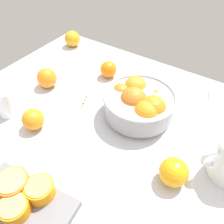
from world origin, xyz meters
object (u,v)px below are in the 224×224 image
object	(u,v)px
fruit_bowl	(140,103)
loose_orange_2	(174,172)
loose_orange_3	(33,119)
orange_half_0	(40,189)
loose_orange_0	(108,69)
orange_half_1	(13,184)
orange_half_2	(14,208)
juice_glass	(6,104)
loose_orange_1	(47,78)
loose_orange_4	(72,39)
cutting_board	(19,210)

from	to	relation	value
fruit_bowl	loose_orange_2	bearing A→B (deg)	-40.92
loose_orange_2	loose_orange_3	world-z (taller)	loose_orange_2
orange_half_0	loose_orange_0	xyz separation A→B (cm)	(-15.64, 52.31, -0.92)
fruit_bowl	orange_half_1	size ratio (longest dim) A/B	2.98
loose_orange_3	fruit_bowl	bearing A→B (deg)	42.54
orange_half_0	orange_half_2	world-z (taller)	orange_half_0
juice_glass	loose_orange_1	xyz separation A→B (cm)	(0.68, 18.48, -0.27)
orange_half_1	loose_orange_3	xyz separation A→B (cm)	(-13.46, 18.53, -0.97)
orange_half_0	fruit_bowl	bearing A→B (deg)	81.69
loose_orange_0	loose_orange_2	world-z (taller)	loose_orange_2
loose_orange_3	loose_orange_1	bearing A→B (deg)	123.50
juice_glass	loose_orange_1	bearing A→B (deg)	87.89
orange_half_1	loose_orange_1	bearing A→B (deg)	124.78
orange_half_1	loose_orange_0	size ratio (longest dim) A/B	1.20
loose_orange_4	orange_half_2	bearing A→B (deg)	-58.51
juice_glass	orange_half_0	size ratio (longest dim) A/B	1.34
loose_orange_1	loose_orange_3	distance (cm)	21.65
fruit_bowl	cutting_board	distance (cm)	45.62
orange_half_2	loose_orange_1	size ratio (longest dim) A/B	0.91
loose_orange_3	loose_orange_4	world-z (taller)	loose_orange_4
loose_orange_1	loose_orange_2	size ratio (longest dim) A/B	0.98
orange_half_2	cutting_board	bearing A→B (deg)	119.78
juice_glass	orange_half_1	distance (cm)	31.76
loose_orange_0	loose_orange_4	size ratio (longest dim) A/B	0.90
loose_orange_3	orange_half_0	bearing A→B (deg)	-38.80
cutting_board	fruit_bowl	bearing A→B (deg)	80.29
loose_orange_0	loose_orange_3	world-z (taller)	loose_orange_3
orange_half_2	loose_orange_1	xyz separation A→B (cm)	(-30.16, 40.33, -0.30)
orange_half_0	orange_half_2	size ratio (longest dim) A/B	1.02
loose_orange_0	cutting_board	bearing A→B (deg)	-76.70
juice_glass	orange_half_2	distance (cm)	37.79
juice_glass	loose_orange_4	xyz separation A→B (cm)	(-12.21, 48.43, -0.37)
orange_half_1	loose_orange_4	world-z (taller)	loose_orange_4
cutting_board	orange_half_1	bearing A→B (deg)	145.69
cutting_board	loose_orange_2	bearing A→B (deg)	46.28
fruit_bowl	loose_orange_1	xyz separation A→B (cm)	(-37.35, -5.25, -1.67)
orange_half_1	loose_orange_4	distance (cm)	76.77
loose_orange_0	loose_orange_3	distance (cm)	36.70
loose_orange_2	loose_orange_3	distance (cm)	45.11
orange_half_1	loose_orange_2	xyz separation A→B (cm)	(31.16, 25.18, -0.63)
orange_half_2	loose_orange_1	bearing A→B (deg)	126.79
loose_orange_2	juice_glass	bearing A→B (deg)	-172.95
juice_glass	loose_orange_4	size ratio (longest dim) A/B	1.28
cutting_board	loose_orange_1	xyz separation A→B (cm)	(-29.69, 39.51, 2.66)
orange_half_0	orange_half_2	distance (cm)	6.61
cutting_board	orange_half_1	size ratio (longest dim) A/B	3.09
orange_half_0	loose_orange_3	size ratio (longest dim) A/B	1.00
orange_half_1	juice_glass	bearing A→B (deg)	145.24
loose_orange_3	loose_orange_2	bearing A→B (deg)	8.48
orange_half_1	loose_orange_4	xyz separation A→B (cm)	(-38.30, 66.53, -0.79)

